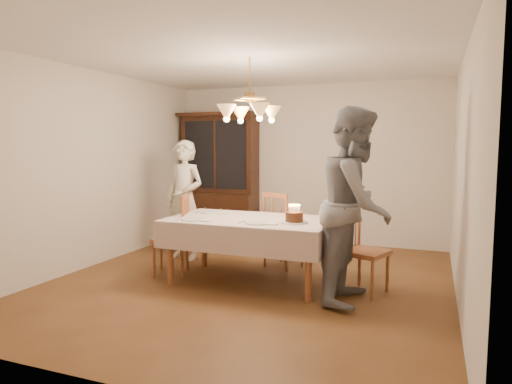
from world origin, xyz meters
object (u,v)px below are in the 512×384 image
at_px(china_hutch, 220,178).
at_px(chair_far_side, 283,234).
at_px(elderly_woman, 185,200).
at_px(dining_table, 250,225).
at_px(birthday_cake, 294,218).

bearing_deg(china_hutch, chair_far_side, -41.93).
xyz_separation_m(china_hutch, elderly_woman, (0.20, -1.56, -0.20)).
height_order(dining_table, birthday_cake, birthday_cake).
distance_m(elderly_woman, birthday_cake, 2.00).
xyz_separation_m(chair_far_side, elderly_woman, (-1.43, -0.09, 0.40)).
bearing_deg(elderly_woman, china_hutch, 108.14).
bearing_deg(dining_table, birthday_cake, -9.76).
xyz_separation_m(chair_far_side, birthday_cake, (0.41, -0.89, 0.37)).
bearing_deg(chair_far_side, china_hutch, 138.07).
relative_size(china_hutch, elderly_woman, 1.28).
xyz_separation_m(dining_table, birthday_cake, (0.57, -0.10, 0.13)).
distance_m(dining_table, birthday_cake, 0.59).
bearing_deg(dining_table, china_hutch, 123.18).
xyz_separation_m(dining_table, chair_far_side, (0.16, 0.79, -0.24)).
bearing_deg(chair_far_side, birthday_cake, -65.13).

